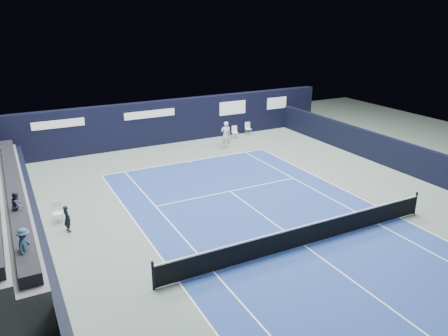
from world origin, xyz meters
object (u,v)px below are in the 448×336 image
object	(u,v)px
folding_chair_back_b	(248,127)
tennis_player	(226,134)
tennis_net	(305,235)
folding_chair_back_a	(235,131)
line_judge_chair	(57,211)

from	to	relation	value
folding_chair_back_b	tennis_player	bearing A→B (deg)	-135.61
folding_chair_back_b	tennis_net	size ratio (longest dim) A/B	0.07
folding_chair_back_a	tennis_net	size ratio (longest dim) A/B	0.07
line_judge_chair	tennis_player	world-z (taller)	tennis_player
folding_chair_back_a	line_judge_chair	bearing A→B (deg)	-136.99
tennis_player	tennis_net	bearing A→B (deg)	-104.60
tennis_player	folding_chair_back_a	bearing A→B (deg)	46.53
folding_chair_back_b	tennis_net	bearing A→B (deg)	-104.08
line_judge_chair	tennis_player	size ratio (longest dim) A/B	0.52
tennis_net	tennis_player	xyz separation A→B (m)	(3.52, 13.53, 0.41)
tennis_player	line_judge_chair	bearing A→B (deg)	-151.26
folding_chair_back_b	tennis_net	xyz separation A→B (m)	(-6.62, -15.76, -0.03)
line_judge_chair	tennis_player	bearing A→B (deg)	31.48
tennis_net	tennis_player	bearing A→B (deg)	75.40
folding_chair_back_a	tennis_player	size ratio (longest dim) A/B	0.50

